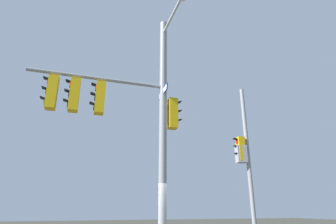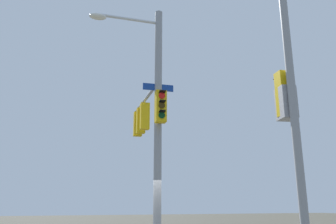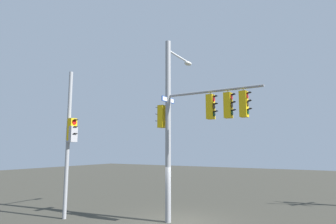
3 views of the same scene
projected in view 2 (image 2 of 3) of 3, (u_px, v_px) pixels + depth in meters
The scene contains 2 objects.
main_signal_pole_assembly at pixel (149, 115), 12.62m from camera, with size 5.20×3.08×8.69m.
secondary_pole_assembly at pixel (290, 108), 7.85m from camera, with size 0.73×0.42×7.29m.
Camera 2 is at (11.31, -2.62, 1.81)m, focal length 36.20 mm.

